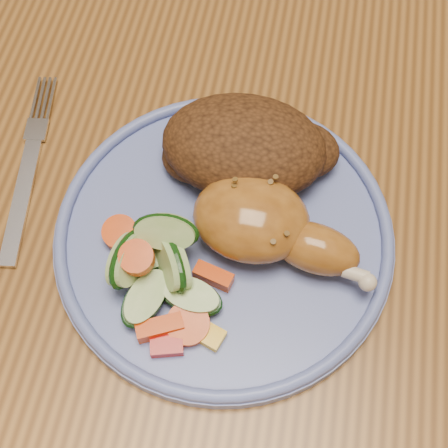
{
  "coord_description": "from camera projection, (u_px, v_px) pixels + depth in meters",
  "views": [
    {
      "loc": [
        0.03,
        -0.29,
        1.21
      ],
      "look_at": [
        -0.01,
        -0.07,
        0.78
      ],
      "focal_mm": 50.0,
      "sensor_mm": 36.0,
      "label": 1
    }
  ],
  "objects": [
    {
      "name": "plate_rim",
      "position": [
        224.0,
        230.0,
        0.5
      ],
      "size": [
        0.27,
        0.27,
        0.01
      ],
      "primitive_type": "torus",
      "color": "#5C6DB5",
      "rests_on": "plate"
    },
    {
      "name": "fork",
      "position": [
        27.0,
        172.0,
        0.54
      ],
      "size": [
        0.04,
        0.17,
        0.0
      ],
      "color": "silver",
      "rests_on": "dining_table"
    },
    {
      "name": "rice_pilaf",
      "position": [
        248.0,
        148.0,
        0.51
      ],
      "size": [
        0.15,
        0.1,
        0.06
      ],
      "color": "#482812",
      "rests_on": "plate"
    },
    {
      "name": "vegetable_pile",
      "position": [
        158.0,
        272.0,
        0.47
      ],
      "size": [
        0.11,
        0.11,
        0.06
      ],
      "color": "#A50A05",
      "rests_on": "plate"
    },
    {
      "name": "dining_table",
      "position": [
        247.0,
        217.0,
        0.62
      ],
      "size": [
        0.9,
        1.4,
        0.75
      ],
      "color": "brown",
      "rests_on": "ground"
    },
    {
      "name": "chicken_leg",
      "position": [
        267.0,
        226.0,
        0.48
      ],
      "size": [
        0.15,
        0.08,
        0.05
      ],
      "color": "#A86723",
      "rests_on": "plate"
    },
    {
      "name": "ground",
      "position": [
        236.0,
        381.0,
        1.21
      ],
      "size": [
        4.0,
        4.0,
        0.0
      ],
      "primitive_type": "plane",
      "color": "brown",
      "rests_on": "ground"
    },
    {
      "name": "plate",
      "position": [
        224.0,
        236.0,
        0.51
      ],
      "size": [
        0.27,
        0.27,
        0.01
      ],
      "primitive_type": "cylinder",
      "color": "#5C6DB5",
      "rests_on": "dining_table"
    }
  ]
}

